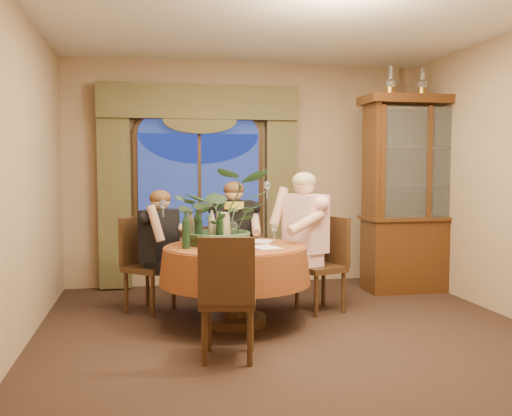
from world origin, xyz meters
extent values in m
plane|color=black|center=(0.00, 0.00, 0.00)|extent=(5.00, 5.00, 0.00)
plane|color=#97795B|center=(0.00, 2.50, 1.40)|extent=(4.50, 0.00, 4.50)
plane|color=white|center=(0.00, 0.00, 2.80)|extent=(5.00, 5.00, 0.00)
cube|color=#474226|center=(-1.63, 2.38, 1.18)|extent=(0.38, 0.14, 2.32)
cube|color=#474226|center=(0.43, 2.38, 1.18)|extent=(0.38, 0.14, 2.32)
cylinder|color=maroon|center=(-0.44, 0.56, 0.38)|extent=(1.52, 1.52, 0.75)
cube|color=#381D0C|center=(1.98, 1.66, 1.16)|extent=(1.43, 0.56, 2.32)
cube|color=black|center=(0.49, 0.88, 0.48)|extent=(0.53, 0.53, 0.96)
cube|color=black|center=(-0.26, 1.46, 0.48)|extent=(0.49, 0.49, 0.96)
cube|color=black|center=(-1.23, 1.20, 0.48)|extent=(0.59, 0.59, 0.96)
cube|color=black|center=(-0.64, -0.38, 0.48)|extent=(0.50, 0.50, 0.96)
imported|color=#324F31|center=(-0.54, 0.71, 1.36)|extent=(0.94, 1.04, 0.81)
imported|color=#495E31|center=(-0.42, 0.53, 0.77)|extent=(0.16, 0.16, 0.05)
cylinder|color=black|center=(-0.62, 0.19, 0.76)|extent=(0.34, 0.34, 0.02)
cylinder|color=black|center=(-0.90, 0.44, 0.92)|extent=(0.07, 0.07, 0.33)
cylinder|color=tan|center=(-0.85, 0.68, 0.92)|extent=(0.07, 0.07, 0.33)
cylinder|color=tan|center=(-0.65, 0.60, 0.92)|extent=(0.07, 0.07, 0.33)
cylinder|color=black|center=(-0.77, 0.77, 0.92)|extent=(0.07, 0.07, 0.33)
cylinder|color=black|center=(-0.59, 0.53, 0.92)|extent=(0.07, 0.07, 0.33)
cylinder|color=black|center=(-0.78, 0.56, 0.92)|extent=(0.07, 0.07, 0.33)
cube|color=white|center=(-0.19, 0.37, 0.75)|extent=(0.29, 0.35, 0.00)
cube|color=white|center=(-0.15, 0.79, 0.75)|extent=(0.31, 0.36, 0.00)
cube|color=white|center=(-0.46, 0.21, 0.75)|extent=(0.22, 0.30, 0.00)
camera|label=1|loc=(-1.24, -4.67, 1.47)|focal=40.00mm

